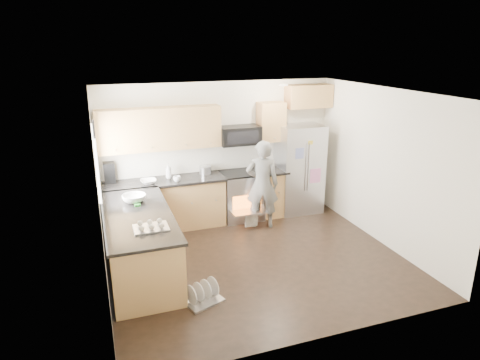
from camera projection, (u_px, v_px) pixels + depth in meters
name	position (u px, v px, depth m)	size (l,w,h in m)	color
ground	(256.00, 260.00, 6.75)	(4.50, 4.50, 0.00)	black
room_shell	(255.00, 157.00, 6.24)	(4.54, 4.04, 2.62)	white
back_cabinet_run	(192.00, 174.00, 7.84)	(4.45, 0.64, 2.50)	#BF7F4C
peninsula	(140.00, 243.00, 6.28)	(0.96, 2.36, 1.04)	#BF7F4C
stove_range	(241.00, 185.00, 8.17)	(0.76, 0.97, 1.79)	#B7B7BC
refrigerator	(299.00, 169.00, 8.50)	(0.87, 0.69, 1.75)	#B7B7BC
person	(262.00, 184.00, 7.75)	(0.60, 0.39, 1.63)	slate
dish_rack	(202.00, 296.00, 5.65)	(0.58, 0.52, 0.30)	#B7B7BC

